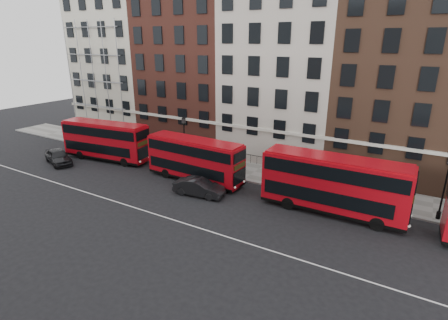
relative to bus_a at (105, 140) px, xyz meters
The scene contains 13 objects.
ground 18.00m from the bus_a, 18.32° to the right, with size 120.00×120.00×0.00m, color black.
pavement 17.78m from the bus_a, 16.11° to the left, with size 80.00×5.00×0.15m, color slate.
kerb 17.26m from the bus_a, ahead, with size 80.00×0.30×0.16m, color gray.
road_centre_line 18.72m from the bus_a, 24.19° to the right, with size 70.00×0.12×0.01m, color white.
building_terrace 22.10m from the bus_a, 36.43° to the left, with size 64.00×11.95×22.00m.
bus_a is the anchor object (origin of this frame).
bus_b 12.66m from the bus_a, ahead, with size 10.35×2.87×4.31m.
bus_c 26.19m from the bus_a, ahead, with size 11.43×2.92×4.78m.
car_rear 5.52m from the bus_a, 134.08° to the right, with size 1.98×4.93×1.68m, color black.
car_front 15.37m from the bus_a, 10.29° to the right, with size 1.65×4.73×1.56m, color black.
lamp_post_left 9.49m from the bus_a, 22.16° to the left, with size 0.44×0.44×5.33m.
lamp_post_right 33.95m from the bus_a, ahead, with size 0.44×0.44×5.33m.
iron_railings 18.44m from the bus_a, 22.72° to the left, with size 6.60×0.06×1.00m, color black, non-canonical shape.
Camera 1 is at (14.88, -20.97, 13.44)m, focal length 28.00 mm.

